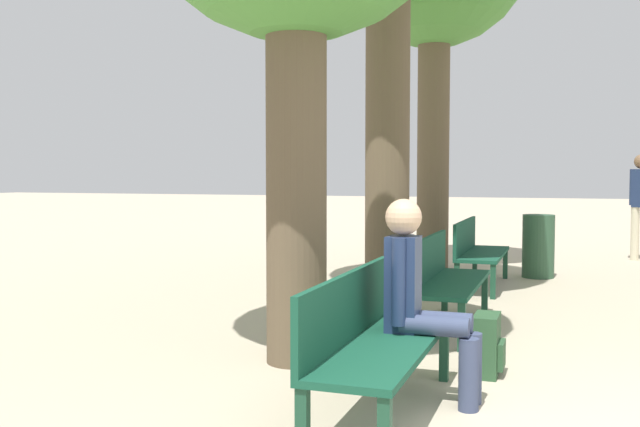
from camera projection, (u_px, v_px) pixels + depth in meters
bench_row_0 at (370, 333)px, 4.16m from camera, size 0.50×1.76×0.84m
bench_row_1 at (442, 275)px, 6.54m from camera, size 0.50×1.76×0.84m
bench_row_2 at (476, 248)px, 8.91m from camera, size 0.50×1.76×0.84m
person_seated at (421, 295)px, 4.39m from camera, size 0.59×0.34×1.26m
backpack at (487, 345)px, 5.01m from camera, size 0.21×0.33×0.43m
trash_bin at (538, 246)px, 9.72m from camera, size 0.43×0.43×0.86m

